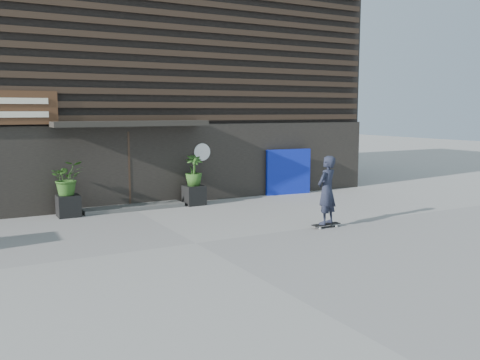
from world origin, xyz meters
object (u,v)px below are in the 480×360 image
skateboarder (327,190)px  blue_tarp (288,172)px  planter_pot_left (68,206)px  planter_pot_right (194,195)px

skateboarder → blue_tarp: bearing=66.3°
blue_tarp → skateboarder: skateboarder is taller
planter_pot_left → skateboarder: skateboarder is taller
planter_pot_left → blue_tarp: blue_tarp is taller
blue_tarp → skateboarder: 5.30m
planter_pot_right → skateboarder: (1.61, -4.55, 0.65)m
planter_pot_left → planter_pot_right: size_ratio=1.00×
planter_pot_left → planter_pot_right: (3.80, 0.00, 0.00)m
planter_pot_left → blue_tarp: (7.54, 0.30, 0.49)m
planter_pot_right → blue_tarp: blue_tarp is taller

